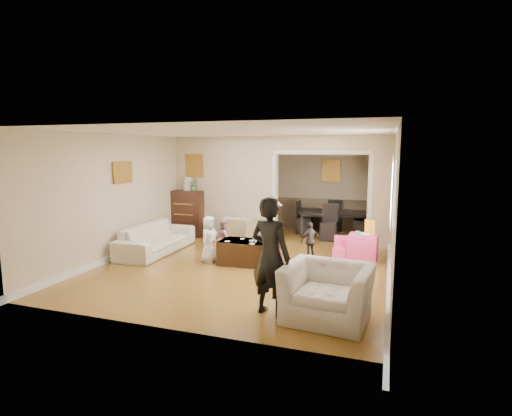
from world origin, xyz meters
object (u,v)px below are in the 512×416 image
(armchair_back, at_px, (240,229))
(child_kneel_a, at_px, (209,239))
(sofa, at_px, (156,238))
(cyan_cup, at_px, (358,233))
(play_table, at_px, (363,248))
(child_toddler, at_px, (310,241))
(coffee_table, at_px, (251,253))
(dresser, at_px, (188,213))
(adult_person, at_px, (270,256))
(dining_table, at_px, (332,223))
(child_kneel_b, at_px, (225,238))
(coffee_cup, at_px, (255,240))
(armchair_front, at_px, (327,293))
(table_lamp, at_px, (187,184))

(armchair_back, relative_size, child_kneel_a, 0.77)
(sofa, distance_m, cyan_cup, 4.37)
(play_table, height_order, child_toddler, child_toddler)
(coffee_table, bearing_deg, child_toddler, 35.54)
(child_kneel_a, bearing_deg, armchair_back, 6.89)
(cyan_cup, distance_m, child_toddler, 0.98)
(cyan_cup, distance_m, child_kneel_a, 3.04)
(dresser, bearing_deg, adult_person, -50.24)
(dining_table, bearing_deg, child_toddler, -103.19)
(play_table, height_order, child_kneel_b, child_kneel_b)
(coffee_cup, height_order, child_kneel_a, child_kneel_a)
(armchair_front, xyz_separation_m, child_kneel_a, (-2.69, 1.99, 0.11))
(sofa, xyz_separation_m, armchair_front, (4.14, -2.34, 0.06))
(play_table, bearing_deg, armchair_back, 166.15)
(armchair_front, bearing_deg, coffee_table, 136.55)
(dresser, height_order, child_toddler, dresser)
(sofa, xyz_separation_m, coffee_table, (2.31, -0.20, -0.08))
(coffee_table, relative_size, child_kneel_a, 1.32)
(armchair_back, xyz_separation_m, coffee_table, (0.88, -1.68, -0.10))
(sofa, bearing_deg, dining_table, -49.44)
(play_table, distance_m, child_kneel_a, 3.16)
(table_lamp, xyz_separation_m, play_table, (4.58, -1.07, -1.11))
(child_kneel_a, bearing_deg, cyan_cup, -63.81)
(armchair_back, relative_size, coffee_cup, 7.12)
(dining_table, bearing_deg, sofa, -149.15)
(armchair_front, bearing_deg, dresser, 141.97)
(coffee_cup, distance_m, dining_table, 3.50)
(child_toddler, bearing_deg, table_lamp, -63.78)
(coffee_cup, distance_m, child_toddler, 1.25)
(armchair_front, xyz_separation_m, dresser, (-4.32, 4.16, 0.23))
(child_kneel_a, xyz_separation_m, child_kneel_b, (0.15, 0.45, -0.06))
(sofa, xyz_separation_m, adult_person, (3.37, -2.44, 0.52))
(sofa, bearing_deg, dresser, 4.38)
(coffee_cup, height_order, play_table, coffee_cup)
(child_kneel_a, bearing_deg, coffee_table, -74.01)
(armchair_front, distance_m, coffee_table, 2.83)
(table_lamp, bearing_deg, adult_person, -50.24)
(coffee_table, bearing_deg, armchair_front, -49.36)
(armchair_front, height_order, cyan_cup, armchair_front)
(armchair_back, relative_size, table_lamp, 2.05)
(dining_table, height_order, child_kneel_b, child_kneel_b)
(sofa, xyz_separation_m, cyan_cup, (4.31, 0.70, 0.27))
(coffee_table, relative_size, child_kneel_b, 1.52)
(coffee_table, relative_size, coffee_cup, 12.08)
(sofa, height_order, coffee_cup, sofa)
(adult_person, bearing_deg, coffee_cup, -48.65)
(dresser, height_order, child_kneel_b, dresser)
(cyan_cup, relative_size, dining_table, 0.04)
(table_lamp, xyz_separation_m, child_kneel_b, (1.78, -1.72, -0.97))
(dresser, height_order, coffee_cup, dresser)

